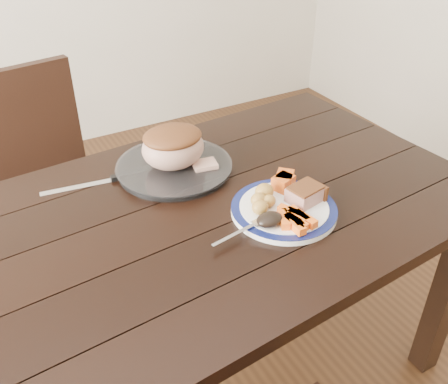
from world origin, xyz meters
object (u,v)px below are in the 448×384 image
pork_slice (305,195)px  fork (245,230)px  serving_platter (174,168)px  roast_joint (173,148)px  carving_knife (118,178)px  chair_far (45,181)px  dinner_plate (284,210)px  dining_table (195,239)px

pork_slice → fork: size_ratio=0.49×
serving_platter → fork: size_ratio=1.91×
roast_joint → carving_knife: (-0.17, 0.04, -0.07)m
serving_platter → pork_slice: (0.23, -0.34, 0.03)m
chair_far → dinner_plate: chair_far is taller
dining_table → fork: bearing=-66.8°
dinner_plate → serving_platter: bearing=115.7°
dining_table → roast_joint: roast_joint is taller
chair_far → dinner_plate: size_ratio=3.31×
chair_far → serving_platter: size_ratio=2.74×
dining_table → roast_joint: size_ratio=8.92×
chair_far → roast_joint: bearing=111.5°
chair_far → carving_knife: size_ratio=2.91×
fork → roast_joint: size_ratio=0.95×
carving_knife → pork_slice: bearing=-36.5°
roast_joint → carving_knife: size_ratio=0.58×
chair_far → fork: 0.98m
pork_slice → carving_knife: (-0.39, 0.38, -0.03)m
serving_platter → fork: bearing=-86.7°
chair_far → serving_platter: 0.65m
pork_slice → dinner_plate: bearing=175.2°
serving_platter → fork: 0.37m
pork_slice → chair_far: bearing=122.0°
roast_joint → fork: bearing=-86.7°
carving_knife → dining_table: bearing=-57.0°
chair_far → roast_joint: size_ratio=4.98×
serving_platter → carving_knife: size_ratio=1.06×
chair_far → dining_table: bearing=100.4°
serving_platter → roast_joint: roast_joint is taller
serving_platter → chair_far: bearing=121.2°
chair_far → roast_joint: chair_far is taller
serving_platter → fork: (0.02, -0.37, 0.01)m
pork_slice → roast_joint: roast_joint is taller
pork_slice → roast_joint: size_ratio=0.47×
fork → carving_knife: (-0.19, 0.41, -0.01)m
dining_table → pork_slice: 0.32m
chair_far → serving_platter: chair_far is taller
serving_platter → pork_slice: pork_slice is taller
chair_far → pork_slice: chair_far is taller
dining_table → serving_platter: size_ratio=4.91×
dining_table → pork_slice: bearing=-24.5°
dinner_plate → dining_table: bearing=150.4°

